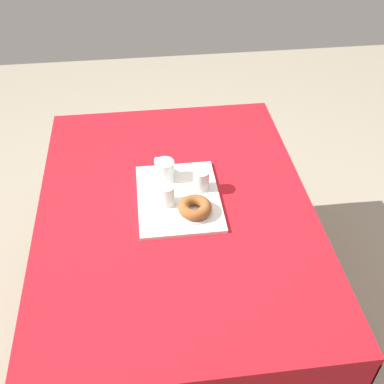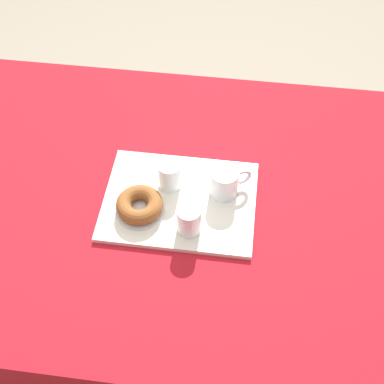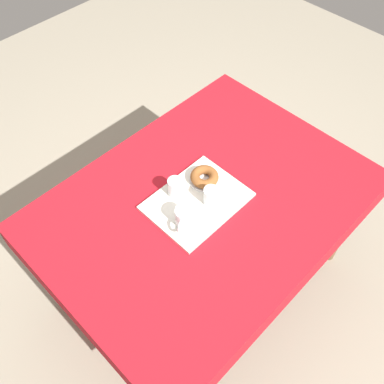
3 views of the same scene
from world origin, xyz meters
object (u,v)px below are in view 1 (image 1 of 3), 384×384
tea_mug_left (164,170)px  donut_plate_left (195,212)px  water_glass_far (201,180)px  sugar_donut_left (195,207)px  serving_tray (179,198)px  dining_table (176,222)px  water_glass_near (167,196)px

tea_mug_left → donut_plate_left: 0.25m
water_glass_far → sugar_donut_left: (0.14, -0.04, -0.01)m
serving_tray → sugar_donut_left: size_ratio=3.29×
tea_mug_left → sugar_donut_left: size_ratio=0.89×
serving_tray → donut_plate_left: (0.10, 0.05, 0.01)m
serving_tray → tea_mug_left: tea_mug_left is taller
dining_table → tea_mug_left: (-0.16, -0.03, 0.15)m
water_glass_near → sugar_donut_left: 0.12m
tea_mug_left → sugar_donut_left: tea_mug_left is taller
tea_mug_left → donut_plate_left: bearing=23.6°
donut_plate_left → sugar_donut_left: 0.02m
water_glass_far → donut_plate_left: water_glass_far is taller
water_glass_far → sugar_donut_left: size_ratio=0.67×
water_glass_far → donut_plate_left: bearing=-16.9°
serving_tray → water_glass_near: (0.04, -0.05, 0.05)m
donut_plate_left → tea_mug_left: bearing=-156.4°
sugar_donut_left → water_glass_near: bearing=-122.2°
dining_table → water_glass_near: (0.00, -0.03, 0.15)m
dining_table → sugar_donut_left: size_ratio=11.33×
water_glass_near → donut_plate_left: size_ratio=0.64×
serving_tray → water_glass_near: water_glass_near is taller
tea_mug_left → water_glass_near: bearing=-1.6°
dining_table → sugar_donut_left: (0.07, 0.07, 0.13)m
dining_table → serving_tray: serving_tray is taller
water_glass_near → water_glass_far: same height
serving_tray → tea_mug_left: 0.14m
sugar_donut_left → dining_table: bearing=-134.2°
tea_mug_left → water_glass_near: (0.16, -0.00, -0.00)m
water_glass_near → water_glass_far: 0.17m
serving_tray → water_glass_near: bearing=-52.5°
serving_tray → water_glass_far: 0.11m
serving_tray → dining_table: bearing=-25.6°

